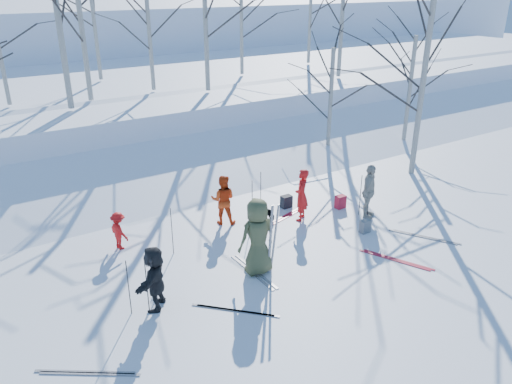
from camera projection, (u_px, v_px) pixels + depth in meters
ground at (286, 255)px, 13.31m from camera, size 120.00×120.00×0.00m
snow_ramp at (177, 172)px, 18.67m from camera, size 70.00×9.49×4.12m
snow_plateau at (97, 99)px, 26.08m from camera, size 70.00×18.00×2.20m
far_hill at (23, 41)px, 41.95m from camera, size 90.00×30.00×6.00m
skier_olive_center at (258, 237)px, 12.17m from camera, size 1.00×0.67×1.99m
skier_red_north at (302, 195)px, 14.99m from camera, size 0.71×0.68×1.63m
skier_redor_behind at (223, 200)px, 14.79m from camera, size 0.94×0.90×1.53m
skier_red_seated at (119, 231)px, 13.46m from camera, size 0.56×0.77×1.07m
skier_cream_east at (369, 192)px, 15.14m from camera, size 1.06×0.90×1.70m
skier_grey_west at (155, 278)px, 10.94m from camera, size 1.24×1.37×1.52m
dog at (266, 212)px, 15.19m from camera, size 0.54×0.66×0.51m
upright_ski_left at (270, 240)px, 12.13m from camera, size 0.08×0.16×1.90m
upright_ski_right at (275, 239)px, 12.18m from camera, size 0.15×0.23×1.89m
ski_pair_a at (424, 237)px, 14.23m from camera, size 1.84×2.07×0.02m
ski_pair_b at (396, 260)px, 13.07m from camera, size 1.63×2.05×0.02m
ski_pair_c at (254, 272)px, 12.55m from camera, size 0.26×1.91×0.02m
ski_pair_d at (87, 373)px, 9.32m from camera, size 1.97×2.09×0.02m
ski_pair_e at (287, 215)px, 15.53m from camera, size 1.20×2.01×0.02m
ski_pair_f at (235, 311)px, 11.08m from camera, size 2.10×2.10×0.02m
ski_pole_a at (129, 288)px, 10.74m from camera, size 0.02×0.02×1.34m
ski_pole_b at (172, 231)px, 13.14m from camera, size 0.02×0.02×1.34m
ski_pole_c at (252, 201)px, 14.92m from camera, size 0.02×0.02×1.34m
ski_pole_d at (369, 198)px, 15.12m from camera, size 0.02×0.02×1.34m
ski_pole_e at (360, 195)px, 15.32m from camera, size 0.02×0.02×1.34m
ski_pole_f at (147, 285)px, 10.83m from camera, size 0.02×0.02×1.34m
ski_pole_g at (261, 192)px, 15.58m from camera, size 0.02×0.02×1.34m
ski_pole_h at (152, 277)px, 11.11m from camera, size 0.02×0.02×1.34m
backpack_red at (340, 202)px, 15.99m from camera, size 0.32×0.22×0.42m
backpack_grey at (365, 226)px, 14.45m from camera, size 0.30×0.20×0.38m
backpack_dark at (286, 202)px, 16.04m from camera, size 0.34×0.24×0.40m
birch_plateau_a at (205, 15)px, 21.11m from camera, size 5.09×5.09×6.41m
birch_plateau_b at (241, 22)px, 25.19m from camera, size 4.20×4.20×5.14m
birch_plateau_c at (80, 16)px, 19.25m from camera, size 5.17×5.17×6.53m
birch_plateau_g at (94, 24)px, 23.77m from camera, size 4.28×4.28×5.26m
birch_plateau_i at (343, 5)px, 24.26m from camera, size 5.39×5.39×6.84m
birch_plateau_j at (310, 15)px, 28.63m from camera, size 4.40×4.40×5.42m
birch_plateau_k at (149, 32)px, 21.52m from camera, size 4.06×4.06×4.94m
birch_edge_b at (423, 84)px, 17.64m from camera, size 5.31×5.31×6.73m
birch_edge_c at (409, 93)px, 21.20m from camera, size 3.88×3.88×4.69m
birch_edge_e at (330, 104)px, 19.95m from camera, size 3.66×3.66×4.37m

